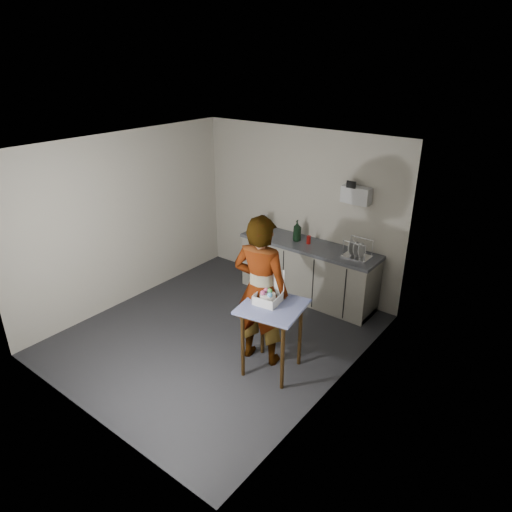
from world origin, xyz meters
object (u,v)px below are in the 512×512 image
Objects in this scene: soda_can at (309,240)px; dish_rack at (357,253)px; dark_bottle at (299,234)px; bakery_box at (268,295)px; paper_towel at (264,224)px; side_table at (272,314)px; kitchen_counter at (308,272)px; soap_bottle at (297,231)px; standing_man at (261,291)px.

dish_rack reaches higher than soda_can.
bakery_box is (0.77, -1.86, -0.02)m from dark_bottle.
paper_towel is at bearing -177.03° from dark_bottle.
dark_bottle is (-0.86, 1.90, 0.22)m from side_table.
bakery_box is at bearing -73.00° from kitchen_counter.
dark_bottle reaches higher than side_table.
kitchen_counter is 0.69m from soap_bottle.
paper_towel reaches higher than dish_rack.
kitchen_counter is at bearing -35.52° from soda_can.
dish_rack is (1.00, -0.03, -0.05)m from dark_bottle.
soda_can is at bearing 99.46° from side_table.
paper_towel is (-0.65, -0.03, 0.03)m from dark_bottle.
soda_can is at bearing -88.09° from standing_man.
dark_bottle is 0.55× the size of bakery_box.
standing_man is at bearing -77.47° from kitchen_counter.
dish_rack reaches higher than dark_bottle.
soap_bottle is at bearing -176.22° from soda_can.
soda_can is (-0.41, 1.76, 0.00)m from standing_man.
kitchen_counter is at bearing -88.69° from standing_man.
kitchen_counter is 18.07× the size of soda_can.
standing_man reaches higher than soda_can.
standing_man reaches higher than paper_towel.
paper_towel reaches higher than soda_can.
standing_man reaches higher than kitchen_counter.
soap_bottle is at bearing 104.56° from bakery_box.
soap_bottle reaches higher than paper_towel.
standing_man is 8.96× the size of dark_bottle.
soap_bottle is at bearing 105.08° from side_table.
bakery_box is at bearing -67.50° from dark_bottle.
paper_towel is at bearing 179.49° from soap_bottle.
standing_man is (-0.26, 0.11, 0.18)m from side_table.
soda_can reaches higher than side_table.
side_table is 7.34× the size of soda_can.
bakery_box reaches higher than paper_towel.
dish_rack is at bearing 0.61° from kitchen_counter.
dish_rack is 0.96× the size of bakery_box.
side_table is (0.64, -1.86, 0.37)m from kitchen_counter.
dish_rack is at bearing -0.00° from paper_towel.
kitchen_counter is at bearing -0.56° from paper_towel.
soda_can is at bearing -7.65° from dark_bottle.
dark_bottle is at bearing 66.97° from soap_bottle.
bakery_box reaches higher than side_table.
standing_man reaches higher than soap_bottle.
kitchen_counter is 0.63m from dark_bottle.
soap_bottle is 1.03m from dish_rack.
dark_bottle is at bearing 168.86° from kitchen_counter.
dish_rack is at bearing 73.86° from bakery_box.
dark_bottle is (-0.21, 0.04, 0.59)m from kitchen_counter.
soap_bottle is at bearing -113.03° from dark_bottle.
kitchen_counter is 6.70× the size of soap_bottle.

